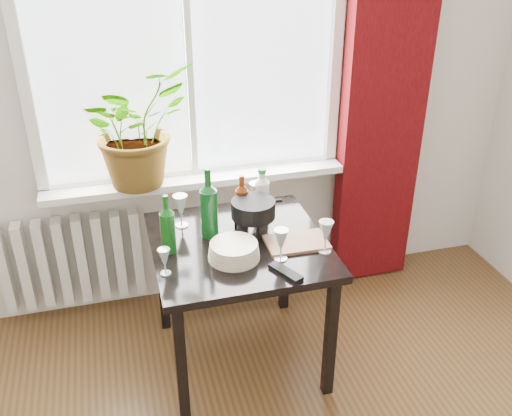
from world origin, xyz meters
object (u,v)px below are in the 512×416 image
object	(u,v)px
wine_bottle_left	(167,224)
bottle_amber	(242,199)
cleaning_bottle	(262,192)
fondue_pot	(253,216)
wine_bottle_right	(209,203)
table	(239,258)
wineglass_back_left	(181,210)
plate_stack	(234,251)
tv_remote	(286,272)
wineglass_far_right	(325,236)
cutting_board	(297,242)
potted_plant	(135,126)
wineglass_front_left	(165,261)
wineglass_front_right	(281,244)
wineglass_back_center	(256,198)
radiator	(72,260)

from	to	relation	value
wine_bottle_left	bottle_amber	bearing A→B (deg)	24.46
cleaning_bottle	fondue_pot	distance (m)	0.19
wine_bottle_right	bottle_amber	xyz separation A→B (m)	(0.19, 0.09, -0.05)
table	wineglass_back_left	xyz separation A→B (m)	(-0.25, 0.23, 0.18)
plate_stack	tv_remote	world-z (taller)	plate_stack
wineglass_far_right	cutting_board	xyz separation A→B (m)	(-0.11, 0.10, -0.08)
potted_plant	fondue_pot	distance (m)	0.80
wine_bottle_left	wineglass_front_left	world-z (taller)	wine_bottle_left
wine_bottle_right	wineglass_front_right	bearing A→B (deg)	-47.48
potted_plant	cutting_board	size ratio (longest dim) A/B	2.18
wineglass_front_right	wineglass_back_left	bearing A→B (deg)	132.43
wineglass_far_right	plate_stack	distance (m)	0.44
wine_bottle_right	cutting_board	world-z (taller)	wine_bottle_right
wine_bottle_right	bottle_amber	distance (m)	0.22
potted_plant	cutting_board	world-z (taller)	potted_plant
wineglass_back_center	wineglass_back_left	xyz separation A→B (m)	(-0.41, -0.03, -0.00)
wine_bottle_left	radiator	bearing A→B (deg)	129.20
potted_plant	cleaning_bottle	distance (m)	0.76
wineglass_back_left	wineglass_back_center	bearing A→B (deg)	4.28
wineglass_far_right	cutting_board	bearing A→B (deg)	136.33
bottle_amber	wineglass_front_left	bearing A→B (deg)	-140.34
wineglass_front_right	fondue_pot	bearing A→B (deg)	101.08
bottle_amber	cleaning_bottle	xyz separation A→B (m)	(0.12, 0.05, -0.00)
wine_bottle_left	wineglass_front_left	size ratio (longest dim) A/B	2.27
wine_bottle_left	wineglass_front_right	bearing A→B (deg)	-22.85
wineglass_back_center	wineglass_back_left	distance (m)	0.41
cleaning_bottle	cutting_board	distance (m)	0.37
cutting_board	wineglass_far_right	bearing A→B (deg)	-43.67
wine_bottle_left	tv_remote	xyz separation A→B (m)	(0.48, -0.33, -0.14)
wineglass_back_left	cutting_board	xyz separation A→B (m)	(0.52, -0.33, -0.08)
potted_plant	tv_remote	world-z (taller)	potted_plant
wine_bottle_left	wineglass_back_left	size ratio (longest dim) A/B	1.69
wineglass_front_right	tv_remote	bearing A→B (deg)	-96.71
wineglass_far_right	tv_remote	size ratio (longest dim) A/B	0.95
wineglass_back_center	fondue_pot	bearing A→B (deg)	-109.79
bottle_amber	wineglass_back_left	world-z (taller)	bottle_amber
wine_bottle_right	fondue_pot	bearing A→B (deg)	-4.02
radiator	fondue_pot	bearing A→B (deg)	-29.96
wineglass_front_left	potted_plant	bearing A→B (deg)	92.35
bottle_amber	wine_bottle_left	bearing A→B (deg)	-155.54
wine_bottle_right	table	bearing A→B (deg)	-38.81
wineglass_front_left	plate_stack	distance (m)	0.33
potted_plant	table	bearing A→B (deg)	-55.16
tv_remote	cleaning_bottle	bearing A→B (deg)	58.99
wineglass_far_right	cutting_board	world-z (taller)	wineglass_far_right
table	fondue_pot	bearing A→B (deg)	40.70
potted_plant	bottle_amber	size ratio (longest dim) A/B	2.40
wine_bottle_right	bottle_amber	world-z (taller)	wine_bottle_right
radiator	wineglass_front_right	bearing A→B (deg)	-39.69
potted_plant	tv_remote	bearing A→B (deg)	-58.96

